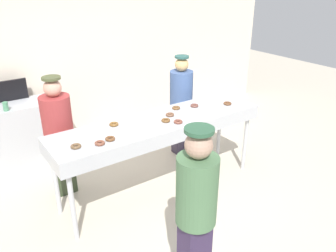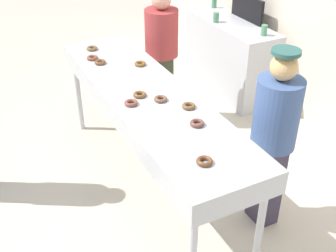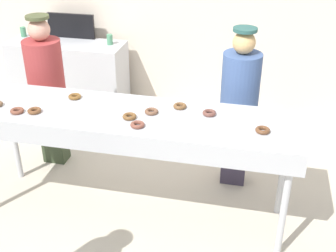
{
  "view_description": "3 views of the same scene",
  "coord_description": "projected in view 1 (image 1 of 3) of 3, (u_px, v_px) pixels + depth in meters",
  "views": [
    {
      "loc": [
        -2.15,
        -3.29,
        2.7
      ],
      "look_at": [
        0.11,
        -0.03,
        0.92
      ],
      "focal_mm": 36.57,
      "sensor_mm": 36.0,
      "label": 1
    },
    {
      "loc": [
        2.99,
        -1.32,
        2.73
      ],
      "look_at": [
        0.34,
        0.02,
        0.87
      ],
      "focal_mm": 45.96,
      "sensor_mm": 36.0,
      "label": 2
    },
    {
      "loc": [
        1.01,
        -3.04,
        2.64
      ],
      "look_at": [
        0.35,
        -0.09,
        0.99
      ],
      "focal_mm": 46.68,
      "sensor_mm": 36.0,
      "label": 3
    }
  ],
  "objects": [
    {
      "name": "worker_assistant",
      "position": [
        58.0,
        129.0,
        4.25
      ],
      "size": [
        0.37,
        0.37,
        1.59
      ],
      "rotation": [
        0.0,
        0.0,
        2.86
      ],
      "color": "#313D26",
      "rests_on": "ground"
    },
    {
      "name": "chocolate_donut_8",
      "position": [
        178.0,
        122.0,
        4.18
      ],
      "size": [
        0.16,
        0.16,
        0.03
      ],
      "primitive_type": "torus",
      "rotation": [
        0.0,
        0.0,
        2.49
      ],
      "color": "brown",
      "rests_on": "fryer_conveyor"
    },
    {
      "name": "customer_waiting",
      "position": [
        196.0,
        211.0,
        2.74
      ],
      "size": [
        0.33,
        0.33,
        1.69
      ],
      "rotation": [
        0.0,
        0.0,
        -0.21
      ],
      "color": "#342746",
      "rests_on": "ground"
    },
    {
      "name": "menu_display",
      "position": [
        5.0,
        91.0,
        5.04
      ],
      "size": [
        0.62,
        0.04,
        0.31
      ],
      "primitive_type": "cube",
      "color": "black",
      "rests_on": "prep_counter"
    },
    {
      "name": "prep_counter",
      "position": [
        17.0,
        135.0,
        5.14
      ],
      "size": [
        1.47,
        0.53,
        0.95
      ],
      "primitive_type": "cube",
      "color": "#B7BABF",
      "rests_on": "ground"
    },
    {
      "name": "chocolate_donut_1",
      "position": [
        100.0,
        143.0,
        3.66
      ],
      "size": [
        0.14,
        0.14,
        0.03
      ],
      "primitive_type": "torus",
      "rotation": [
        0.0,
        0.0,
        0.3
      ],
      "color": "brown",
      "rests_on": "fryer_conveyor"
    },
    {
      "name": "chocolate_donut_0",
      "position": [
        176.0,
        108.0,
        4.61
      ],
      "size": [
        0.16,
        0.16,
        0.03
      ],
      "primitive_type": "torus",
      "rotation": [
        0.0,
        0.0,
        2.33
      ],
      "color": "brown",
      "rests_on": "fryer_conveyor"
    },
    {
      "name": "chocolate_donut_7",
      "position": [
        227.0,
        103.0,
        4.76
      ],
      "size": [
        0.14,
        0.14,
        0.03
      ],
      "primitive_type": "torus",
      "rotation": [
        0.0,
        0.0,
        1.81
      ],
      "color": "brown",
      "rests_on": "fryer_conveyor"
    },
    {
      "name": "chocolate_donut_5",
      "position": [
        76.0,
        146.0,
        3.59
      ],
      "size": [
        0.14,
        0.14,
        0.03
      ],
      "primitive_type": "torus",
      "rotation": [
        0.0,
        0.0,
        1.25
      ],
      "color": "brown",
      "rests_on": "fryer_conveyor"
    },
    {
      "name": "fryer_conveyor",
      "position": [
        160.0,
        127.0,
        4.31
      ],
      "size": [
        2.8,
        0.71,
        1.02
      ],
      "color": "#B7BABF",
      "rests_on": "ground"
    },
    {
      "name": "chocolate_donut_3",
      "position": [
        170.0,
        115.0,
        4.39
      ],
      "size": [
        0.15,
        0.15,
        0.03
      ],
      "primitive_type": "torus",
      "rotation": [
        0.0,
        0.0,
        2.65
      ],
      "color": "brown",
      "rests_on": "fryer_conveyor"
    },
    {
      "name": "paper_cup_2",
      "position": [
        48.0,
        93.0,
        5.25
      ],
      "size": [
        0.07,
        0.07,
        0.13
      ],
      "primitive_type": "cylinder",
      "color": "#4C8C66",
      "rests_on": "prep_counter"
    },
    {
      "name": "back_wall",
      "position": [
        85.0,
        42.0,
        5.72
      ],
      "size": [
        8.0,
        0.12,
        3.27
      ],
      "primitive_type": "cube",
      "color": "beige",
      "rests_on": "ground"
    },
    {
      "name": "chocolate_donut_2",
      "position": [
        114.0,
        124.0,
        4.11
      ],
      "size": [
        0.15,
        0.15,
        0.03
      ],
      "primitive_type": "torus",
      "rotation": [
        0.0,
        0.0,
        1.18
      ],
      "color": "brown",
      "rests_on": "fryer_conveyor"
    },
    {
      "name": "chocolate_donut_4",
      "position": [
        110.0,
        139.0,
        3.75
      ],
      "size": [
        0.13,
        0.13,
        0.03
      ],
      "primitive_type": "torus",
      "rotation": [
        0.0,
        0.0,
        1.44
      ],
      "color": "brown",
      "rests_on": "fryer_conveyor"
    },
    {
      "name": "chocolate_donut_6",
      "position": [
        194.0,
        106.0,
        4.69
      ],
      "size": [
        0.16,
        0.16,
        0.03
      ],
      "primitive_type": "torus",
      "rotation": [
        0.0,
        0.0,
        0.74
      ],
      "color": "brown",
      "rests_on": "fryer_conveyor"
    },
    {
      "name": "chocolate_donut_9",
      "position": [
        166.0,
        120.0,
        4.22
      ],
      "size": [
        0.16,
        0.16,
        0.03
      ],
      "primitive_type": "torus",
      "rotation": [
        0.0,
        0.0,
        0.71
      ],
      "color": "brown",
      "rests_on": "fryer_conveyor"
    },
    {
      "name": "paper_cup_1",
      "position": [
        6.0,
        106.0,
        4.73
      ],
      "size": [
        0.07,
        0.07,
        0.13
      ],
      "primitive_type": "cylinder",
      "color": "#4C8C66",
      "rests_on": "prep_counter"
    },
    {
      "name": "ground_plane",
      "position": [
        161.0,
        188.0,
        4.69
      ],
      "size": [
        16.0,
        16.0,
        0.0
      ],
      "primitive_type": "plane",
      "color": "beige"
    },
    {
      "name": "worker_baker",
      "position": [
        181.0,
        100.0,
        5.28
      ],
      "size": [
        0.35,
        0.35,
        1.59
      ],
      "rotation": [
        0.0,
        0.0,
        3.27
      ],
      "color": "#362F42",
      "rests_on": "ground"
    }
  ]
}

